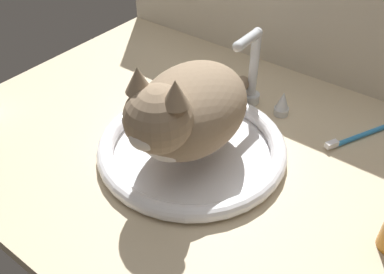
% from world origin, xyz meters
% --- Properties ---
extents(countertop, '(1.09, 0.75, 0.03)m').
position_xyz_m(countertop, '(0.00, 0.00, 0.01)').
color(countertop, '#CCB793').
rests_on(countertop, ground).
extents(backsplash_wall, '(1.09, 0.02, 0.40)m').
position_xyz_m(backsplash_wall, '(0.00, 0.39, 0.20)').
color(backsplash_wall, beige).
rests_on(backsplash_wall, ground).
extents(sink_basin, '(0.36, 0.36, 0.03)m').
position_xyz_m(sink_basin, '(-0.03, -0.03, 0.04)').
color(sink_basin, white).
rests_on(sink_basin, countertop).
extents(faucet, '(0.19, 0.10, 0.18)m').
position_xyz_m(faucet, '(-0.03, 0.18, 0.10)').
color(faucet, silver).
rests_on(faucet, countertop).
extents(cat, '(0.20, 0.37, 0.20)m').
position_xyz_m(cat, '(-0.03, -0.05, 0.14)').
color(cat, '#8C755B').
rests_on(cat, sink_basin).
extents(toothbrush, '(0.09, 0.16, 0.02)m').
position_xyz_m(toothbrush, '(0.21, 0.21, 0.04)').
color(toothbrush, '#338CD1').
rests_on(toothbrush, countertop).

